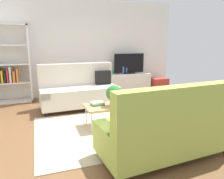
# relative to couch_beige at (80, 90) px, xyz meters

# --- Properties ---
(ground_plane) EXTENTS (7.68, 7.68, 0.00)m
(ground_plane) POSITION_rel_couch_beige_xyz_m (0.20, -1.39, -0.44)
(ground_plane) COLOR brown
(wall_far) EXTENTS (6.40, 0.12, 2.90)m
(wall_far) POSITION_rel_couch_beige_xyz_m (0.20, 1.41, 1.01)
(wall_far) COLOR white
(wall_far) RESTS_ON ground_plane
(area_rug) EXTENTS (2.90, 2.20, 0.01)m
(area_rug) POSITION_rel_couch_beige_xyz_m (0.34, -1.62, -0.44)
(area_rug) COLOR beige
(area_rug) RESTS_ON ground_plane
(couch_beige) EXTENTS (1.93, 0.92, 1.10)m
(couch_beige) POSITION_rel_couch_beige_xyz_m (0.00, 0.00, 0.00)
(couch_beige) COLOR beige
(couch_beige) RESTS_ON ground_plane
(couch_green) EXTENTS (1.95, 0.97, 1.10)m
(couch_green) POSITION_rel_couch_beige_xyz_m (0.68, -2.84, 0.00)
(couch_green) COLOR #A3BC4C
(couch_green) RESTS_ON ground_plane
(coffee_table) EXTENTS (1.10, 0.56, 0.42)m
(coffee_table) POSITION_rel_couch_beige_xyz_m (0.39, -1.42, -0.05)
(coffee_table) COLOR tan
(coffee_table) RESTS_ON ground_plane
(tv_console) EXTENTS (1.40, 0.44, 0.64)m
(tv_console) POSITION_rel_couch_beige_xyz_m (1.82, 1.07, -0.12)
(tv_console) COLOR silver
(tv_console) RESTS_ON ground_plane
(tv) EXTENTS (1.00, 0.20, 0.64)m
(tv) POSITION_rel_couch_beige_xyz_m (1.82, 1.05, 0.51)
(tv) COLOR black
(tv) RESTS_ON tv_console
(bookshelf) EXTENTS (1.10, 0.36, 2.10)m
(bookshelf) POSITION_rel_couch_beige_xyz_m (-1.71, 1.09, 0.53)
(bookshelf) COLOR white
(bookshelf) RESTS_ON ground_plane
(storage_trunk) EXTENTS (0.52, 0.40, 0.44)m
(storage_trunk) POSITION_rel_couch_beige_xyz_m (2.92, 0.97, -0.22)
(storage_trunk) COLOR #B2382D
(storage_trunk) RESTS_ON ground_plane
(potted_plant) EXTENTS (0.31, 0.31, 0.41)m
(potted_plant) POSITION_rel_couch_beige_xyz_m (0.39, -1.48, 0.21)
(potted_plant) COLOR brown
(potted_plant) RESTS_ON coffee_table
(table_book_0) EXTENTS (0.27, 0.22, 0.03)m
(table_book_0) POSITION_rel_couch_beige_xyz_m (0.09, -1.33, -0.01)
(table_book_0) COLOR #3F8C4C
(table_book_0) RESTS_ON coffee_table
(table_book_1) EXTENTS (0.26, 0.21, 0.04)m
(table_book_1) POSITION_rel_couch_beige_xyz_m (0.09, -1.33, 0.03)
(table_book_1) COLOR silver
(table_book_1) RESTS_ON table_book_0
(vase_0) EXTENTS (0.12, 0.12, 0.16)m
(vase_0) POSITION_rel_couch_beige_xyz_m (1.24, 1.12, 0.28)
(vase_0) COLOR #33B29E
(vase_0) RESTS_ON tv_console
(vase_1) EXTENTS (0.13, 0.13, 0.17)m
(vase_1) POSITION_rel_couch_beige_xyz_m (1.42, 1.12, 0.28)
(vase_1) COLOR #B24C4C
(vase_1) RESTS_ON tv_console
(bottle_0) EXTENTS (0.06, 0.06, 0.24)m
(bottle_0) POSITION_rel_couch_beige_xyz_m (1.62, 1.03, 0.32)
(bottle_0) COLOR #3359B2
(bottle_0) RESTS_ON tv_console
(bottle_1) EXTENTS (0.05, 0.05, 0.20)m
(bottle_1) POSITION_rel_couch_beige_xyz_m (1.73, 1.03, 0.30)
(bottle_1) COLOR #3359B2
(bottle_1) RESTS_ON tv_console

